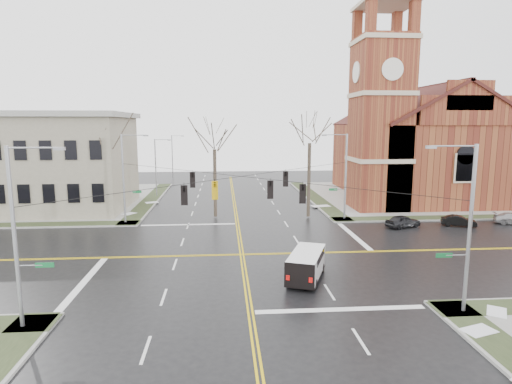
{
  "coord_description": "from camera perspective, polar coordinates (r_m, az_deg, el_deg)",
  "views": [
    {
      "loc": [
        -1.39,
        -32.4,
        10.16
      ],
      "look_at": [
        1.58,
        6.0,
        4.01
      ],
      "focal_mm": 30.0,
      "sensor_mm": 36.0,
      "label": 1
    }
  ],
  "objects": [
    {
      "name": "span_wires",
      "position": [
        32.67,
        -1.95,
        2.1
      ],
      "size": [
        23.02,
        23.02,
        0.03
      ],
      "color": "black",
      "rests_on": "ground"
    },
    {
      "name": "tree_ne",
      "position": [
        46.21,
        7.17,
        7.15
      ],
      "size": [
        4.0,
        4.0,
        11.98
      ],
      "color": "#332820",
      "rests_on": "ground"
    },
    {
      "name": "streetlight_north_a",
      "position": [
        61.37,
        -13.1,
        3.51
      ],
      "size": [
        2.3,
        0.2,
        8.0
      ],
      "color": "gray",
      "rests_on": "ground"
    },
    {
      "name": "road_markings",
      "position": [
        33.98,
        -1.9,
        -8.32
      ],
      "size": [
        100.0,
        100.0,
        0.01
      ],
      "color": "gold",
      "rests_on": "ground"
    },
    {
      "name": "parked_car_a",
      "position": [
        44.88,
        19.01,
        -3.7
      ],
      "size": [
        3.94,
        2.65,
        1.25
      ],
      "primitive_type": "imported",
      "rotation": [
        0.0,
        0.0,
        1.93
      ],
      "color": "black",
      "rests_on": "ground"
    },
    {
      "name": "signal_pole_sw",
      "position": [
        23.72,
        -29.15,
        -4.79
      ],
      "size": [
        2.75,
        0.22,
        9.0
      ],
      "color": "gray",
      "rests_on": "ground"
    },
    {
      "name": "cargo_van",
      "position": [
        28.86,
        6.8,
        -9.31
      ],
      "size": [
        3.49,
        5.17,
        1.84
      ],
      "rotation": [
        0.0,
        0.0,
        -0.37
      ],
      "color": "white",
      "rests_on": "ground"
    },
    {
      "name": "tree_nw_far",
      "position": [
        48.16,
        -19.18,
        6.48
      ],
      "size": [
        4.0,
        4.0,
        11.61
      ],
      "color": "#332820",
      "rests_on": "ground"
    },
    {
      "name": "streetlight_north_b",
      "position": [
        81.14,
        -11.0,
        4.88
      ],
      "size": [
        2.3,
        0.2,
        8.0
      ],
      "color": "gray",
      "rests_on": "ground"
    },
    {
      "name": "civic_building_a",
      "position": [
        56.5,
        -25.84,
        3.43
      ],
      "size": [
        18.0,
        14.0,
        11.0
      ],
      "primitive_type": "cube",
      "color": "gray",
      "rests_on": "ground"
    },
    {
      "name": "traffic_signals",
      "position": [
        32.11,
        -1.89,
        0.63
      ],
      "size": [
        8.21,
        8.26,
        1.3
      ],
      "color": "black",
      "rests_on": "ground"
    },
    {
      "name": "tree_nw_near",
      "position": [
        46.03,
        -5.56,
        6.29
      ],
      "size": [
        4.0,
        4.0,
        10.99
      ],
      "color": "#332820",
      "rests_on": "ground"
    },
    {
      "name": "parked_car_b",
      "position": [
        47.5,
        25.41,
        -3.5
      ],
      "size": [
        3.49,
        2.33,
        1.09
      ],
      "primitive_type": "imported",
      "rotation": [
        0.0,
        0.0,
        1.18
      ],
      "color": "black",
      "rests_on": "ground"
    },
    {
      "name": "signal_pole_ne",
      "position": [
        46.0,
        11.66,
        2.38
      ],
      "size": [
        2.75,
        0.22,
        9.0
      ],
      "color": "gray",
      "rests_on": "ground"
    },
    {
      "name": "signal_pole_nw",
      "position": [
        45.31,
        -17.06,
        2.07
      ],
      "size": [
        2.75,
        0.22,
        9.0
      ],
      "color": "gray",
      "rests_on": "ground"
    },
    {
      "name": "signal_pole_se",
      "position": [
        25.01,
        26.31,
        -3.91
      ],
      "size": [
        2.75,
        0.22,
        9.0
      ],
      "color": "gray",
      "rests_on": "ground"
    },
    {
      "name": "church",
      "position": [
        62.91,
        20.31,
        6.94
      ],
      "size": [
        24.28,
        27.48,
        27.5
      ],
      "color": "maroon",
      "rests_on": "ground"
    },
    {
      "name": "ground",
      "position": [
        33.99,
        -1.9,
        -8.33
      ],
      "size": [
        120.0,
        120.0,
        0.0
      ],
      "primitive_type": "plane",
      "color": "black",
      "rests_on": "ground"
    },
    {
      "name": "sidewalks",
      "position": [
        33.96,
        -1.9,
        -8.21
      ],
      "size": [
        80.0,
        80.0,
        0.17
      ],
      "color": "gray",
      "rests_on": "ground"
    }
  ]
}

